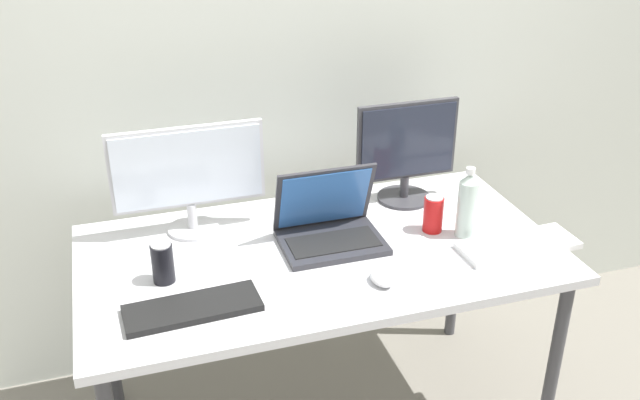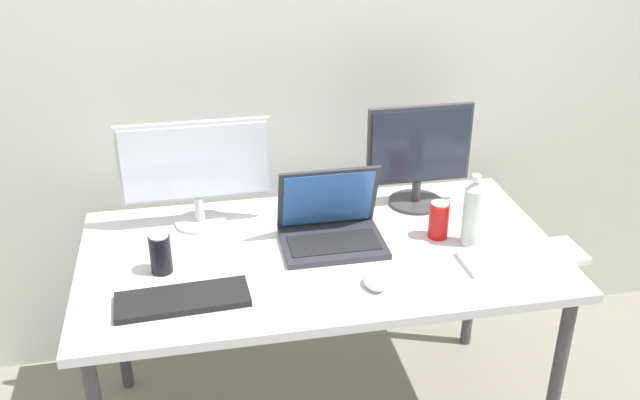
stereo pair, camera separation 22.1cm
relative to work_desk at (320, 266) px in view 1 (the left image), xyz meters
The scene contains 11 objects.
wall_back 0.86m from the work_desk, 90.00° to the left, with size 7.00×0.08×2.60m, color silver.
work_desk is the anchor object (origin of this frame).
monitor_left 0.52m from the work_desk, 145.74° to the left, with size 0.50×0.17×0.37m.
monitor_center 0.54m from the work_desk, 32.27° to the left, with size 0.37×0.19×0.37m.
laptop_silver 0.14m from the work_desk, 47.09° to the left, with size 0.33×0.25×0.25m.
keyboard_main 0.49m from the work_desk, 154.35° to the right, with size 0.38×0.14×0.02m, color black.
keyboard_aux 0.64m from the work_desk, 16.29° to the right, with size 0.39×0.15×0.02m, color white.
mouse_by_keyboard 0.28m from the work_desk, 63.82° to the right, with size 0.06×0.10×0.03m, color silver.
water_bottle 0.52m from the work_desk, ahead, with size 0.06×0.06×0.25m.
soda_can_near_keyboard 0.42m from the work_desk, ahead, with size 0.07×0.07×0.13m.
soda_can_by_laptop 0.51m from the work_desk, behind, with size 0.07×0.07×0.13m.
Camera 1 is at (-0.59, -1.88, 1.92)m, focal length 40.00 mm.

